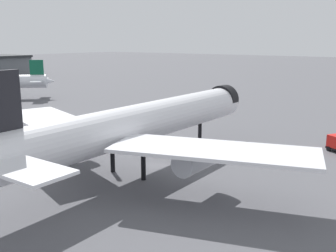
{
  "coord_description": "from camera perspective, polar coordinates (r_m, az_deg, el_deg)",
  "views": [
    {
      "loc": [
        -48.73,
        -38.62,
        20.0
      ],
      "look_at": [
        3.72,
        0.47,
        5.83
      ],
      "focal_mm": 42.65,
      "sensor_mm": 36.0,
      "label": 1
    }
  ],
  "objects": [
    {
      "name": "airliner_near_gate",
      "position": [
        60.46,
        -4.44,
        0.2
      ],
      "size": [
        62.8,
        57.52,
        16.92
      ],
      "rotation": [
        0.0,
        0.0,
        0.01
      ],
      "color": "white",
      "rests_on": "ground"
    },
    {
      "name": "ground",
      "position": [
        65.31,
        -1.63,
        -5.62
      ],
      "size": [
        900.0,
        900.0,
        0.0
      ],
      "primitive_type": "plane",
      "color": "#56565B"
    }
  ]
}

